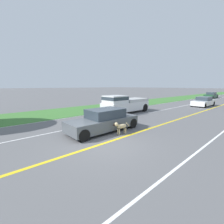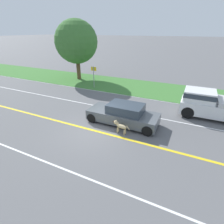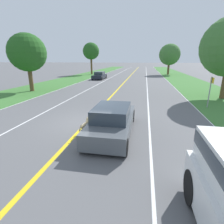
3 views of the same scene
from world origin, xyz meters
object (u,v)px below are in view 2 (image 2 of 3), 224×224
street_sign (94,74)px  dog (120,126)px  ego_car (123,114)px  roadside_tree_right_near (76,42)px  pickup_truck (219,105)px

street_sign → dog: bearing=-139.7°
ego_car → roadside_tree_right_near: (8.53, 9.67, 3.82)m
ego_car → roadside_tree_right_near: bearing=48.6°
ego_car → roadside_tree_right_near: 13.45m
ego_car → roadside_tree_right_near: size_ratio=0.67×
dog → pickup_truck: pickup_truck is taller
pickup_truck → street_sign: (2.51, 11.68, 0.49)m
ego_car → pickup_truck: (3.63, -5.70, 0.31)m
ego_car → pickup_truck: 6.77m
ego_car → street_sign: bearing=44.2°
pickup_truck → ego_car: bearing=122.5°
pickup_truck → street_sign: bearing=77.9°
roadside_tree_right_near → street_sign: bearing=-122.9°
ego_car → roadside_tree_right_near: roadside_tree_right_near is taller
dog → roadside_tree_right_near: bearing=53.5°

